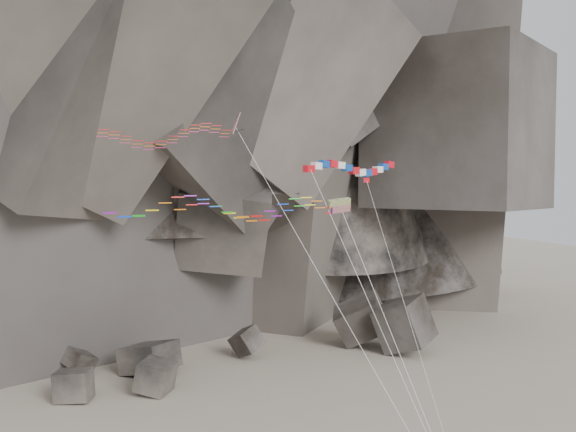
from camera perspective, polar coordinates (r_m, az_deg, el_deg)
name	(u,v)px	position (r m, az deg, el deg)	size (l,w,h in m)	color
headland	(112,30)	(113.22, -13.72, 14.07)	(110.00, 70.00, 84.00)	#584F48
boulder_field	(245,352)	(79.70, -3.43, -10.68)	(71.32, 13.66, 7.70)	#47423F
delta_kite	(162,135)	(47.54, -9.91, 6.36)	(16.17, 18.32, 24.07)	red
banner_kite	(353,170)	(50.67, 5.16, 3.66)	(8.96, 17.69, 20.79)	red
parafoil_kite	(221,207)	(40.89, -5.32, 0.72)	(17.40, 10.80, 18.75)	yellow
pennant_kite	(392,265)	(45.60, 8.22, -3.84)	(1.06, 13.14, 19.59)	red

